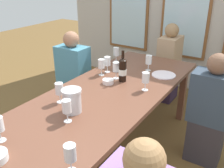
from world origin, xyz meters
The scene contains 18 objects.
ground_plane centered at (0.00, 0.00, 0.00)m, with size 12.00×12.00×0.00m, color brown.
dining_table centered at (0.00, 0.00, 0.68)m, with size 0.92×2.80×0.74m.
white_plate_0 centered at (0.28, 0.84, 0.74)m, with size 0.25×0.25×0.01m, color white.
metal_pitcher centered at (-0.03, -0.25, 0.84)m, with size 0.16×0.16×0.19m.
wine_bottle_1 centered at (-0.01, 0.48, 0.86)m, with size 0.08×0.08×0.32m.
tasting_bowl_0 centered at (-0.10, 0.35, 0.76)m, with size 0.11×0.11×0.04m, color white.
wine_glass_0 centered at (0.08, 0.89, 0.86)m, with size 0.07×0.07×0.17m.
wine_glass_1 centered at (-0.38, 0.95, 0.86)m, with size 0.07×0.07×0.17m.
wine_glass_2 centered at (-0.10, 0.50, 0.86)m, with size 0.07×0.07×0.17m.
wine_glass_3 centered at (0.27, 0.41, 0.86)m, with size 0.07×0.07×0.17m.
wine_glass_4 centered at (-0.27, 0.60, 0.86)m, with size 0.07×0.07×0.17m.
wine_glass_6 centered at (0.39, -0.75, 0.86)m, with size 0.07×0.07×0.17m.
wine_glass_8 centered at (-0.22, -0.19, 0.86)m, with size 0.07×0.07×0.17m.
wine_glass_9 centered at (-0.28, 0.50, 0.86)m, with size 0.07×0.07×0.17m.
wine_glass_10 centered at (0.03, -0.38, 0.86)m, with size 0.07×0.07×0.17m.
seated_person_2 centered at (-0.81, 0.66, 0.53)m, with size 0.38×0.24×1.11m.
seated_person_3 centered at (0.81, 0.69, 0.53)m, with size 0.38×0.24×1.11m.
seated_person_4 centered at (0.00, 1.75, 0.53)m, with size 0.24×0.38×1.11m.
Camera 1 is at (1.16, -1.55, 1.75)m, focal length 41.05 mm.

